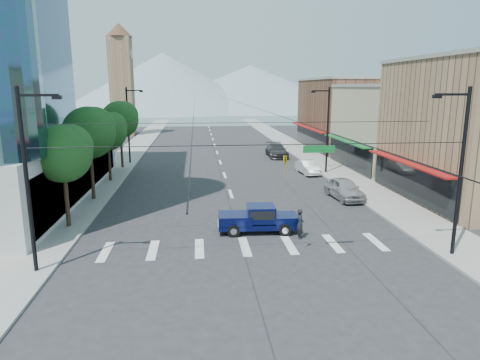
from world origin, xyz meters
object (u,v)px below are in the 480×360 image
at_px(pedestrian, 300,224).
at_px(parked_car_far, 277,150).
at_px(parked_car_near, 344,189).
at_px(parked_car_mid, 308,167).
at_px(pickup_truck, 258,218).

relative_size(pedestrian, parked_car_far, 0.31).
bearing_deg(parked_car_near, parked_car_mid, 86.80).
distance_m(pickup_truck, pedestrian, 2.77).
bearing_deg(parked_car_far, pedestrian, -97.36).
height_order(parked_car_near, parked_car_mid, parked_car_near).
bearing_deg(pedestrian, parked_car_mid, -11.79).
relative_size(pedestrian, parked_car_mid, 0.43).
height_order(pedestrian, parked_car_near, pedestrian).
bearing_deg(pedestrian, parked_car_near, -29.27).
bearing_deg(parked_car_mid, pedestrian, -111.49).
xyz_separation_m(pedestrian, parked_car_mid, (5.50, 19.28, -0.22)).
bearing_deg(pickup_truck, pedestrian, -28.20).
distance_m(pickup_truck, parked_car_near, 11.09).
distance_m(pickup_truck, parked_car_far, 30.06).
relative_size(pickup_truck, pedestrian, 2.80).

